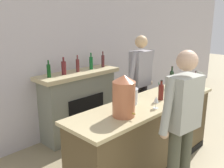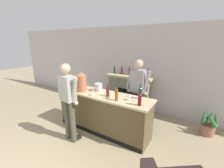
{
  "view_description": "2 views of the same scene",
  "coord_description": "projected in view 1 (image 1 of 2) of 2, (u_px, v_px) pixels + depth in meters",
  "views": [
    {
      "loc": [
        -2.63,
        0.5,
        2.13
      ],
      "look_at": [
        -0.19,
        2.89,
        1.2
      ],
      "focal_mm": 40.0,
      "sensor_mm": 36.0,
      "label": 1
    },
    {
      "loc": [
        2.06,
        -0.43,
        2.26
      ],
      "look_at": [
        0.17,
        2.56,
        1.25
      ],
      "focal_mm": 24.0,
      "sensor_mm": 36.0,
      "label": 2
    }
  ],
  "objects": [
    {
      "name": "person_customer",
      "position": [
        182.0,
        127.0,
        2.61
      ],
      "size": [
        0.65,
        0.34,
        1.82
      ],
      "color": "#494B3A",
      "rests_on": "ground_plane"
    },
    {
      "name": "wine_bottle_port_short",
      "position": [
        180.0,
        87.0,
        3.57
      ],
      "size": [
        0.07,
        0.07,
        0.34
      ],
      "color": "brown",
      "rests_on": "bar_counter"
    },
    {
      "name": "copper_dispenser",
      "position": [
        124.0,
        96.0,
        2.84
      ],
      "size": [
        0.27,
        0.31,
        0.49
      ],
      "color": "#B96845",
      "rests_on": "bar_counter"
    },
    {
      "name": "wine_bottle_chardonnay_pale",
      "position": [
        172.0,
        78.0,
        4.09
      ],
      "size": [
        0.07,
        0.07,
        0.34
      ],
      "color": "#1C321D",
      "rests_on": "bar_counter"
    },
    {
      "name": "wine_bottle_riesling_slim",
      "position": [
        161.0,
        91.0,
        3.44
      ],
      "size": [
        0.07,
        0.07,
        0.28
      ],
      "color": "#581A15",
      "rests_on": "bar_counter"
    },
    {
      "name": "bar_counter",
      "position": [
        147.0,
        135.0,
        3.52
      ],
      "size": [
        2.5,
        0.69,
        1.01
      ],
      "color": "brown",
      "rests_on": "ground_plane"
    },
    {
      "name": "ice_bucket_steel",
      "position": [
        130.0,
        96.0,
        3.29
      ],
      "size": [
        0.21,
        0.21,
        0.21
      ],
      "color": "silver",
      "rests_on": "bar_counter"
    },
    {
      "name": "wine_glass_mid_counter",
      "position": [
        169.0,
        91.0,
        3.5
      ],
      "size": [
        0.07,
        0.07,
        0.17
      ],
      "color": "silver",
      "rests_on": "bar_counter"
    },
    {
      "name": "wine_glass_back_row",
      "position": [
        156.0,
        100.0,
        3.12
      ],
      "size": [
        0.07,
        0.07,
        0.16
      ],
      "color": "silver",
      "rests_on": "bar_counter"
    },
    {
      "name": "person_bartender",
      "position": [
        140.0,
        83.0,
        4.26
      ],
      "size": [
        0.66,
        0.31,
        1.83
      ],
      "color": "#272425",
      "rests_on": "ground_plane"
    },
    {
      "name": "wall_back_panel",
      "position": [
        68.0,
        60.0,
        4.5
      ],
      "size": [
        12.0,
        0.07,
        2.75
      ],
      "color": "silver",
      "rests_on": "ground_plane"
    },
    {
      "name": "potted_plant_corner",
      "position": [
        164.0,
        96.0,
        6.0
      ],
      "size": [
        0.4,
        0.38,
        0.71
      ],
      "color": "#955F4C",
      "rests_on": "ground_plane"
    },
    {
      "name": "wine_bottle_burgundy_dark",
      "position": [
        195.0,
        81.0,
        3.95
      ],
      "size": [
        0.08,
        0.08,
        0.29
      ],
      "color": "#5C0D20",
      "rests_on": "bar_counter"
    },
    {
      "name": "wine_glass_front_right",
      "position": [
        178.0,
        84.0,
        3.85
      ],
      "size": [
        0.08,
        0.08,
        0.16
      ],
      "color": "silver",
      "rests_on": "bar_counter"
    },
    {
      "name": "fireplace_stone",
      "position": [
        79.0,
        103.0,
        4.52
      ],
      "size": [
        1.55,
        0.52,
        1.5
      ],
      "color": "gray",
      "rests_on": "ground_plane"
    }
  ]
}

